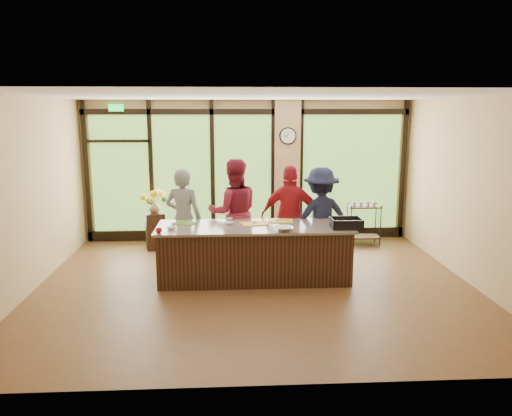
{
  "coord_description": "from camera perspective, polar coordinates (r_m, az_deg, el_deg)",
  "views": [
    {
      "loc": [
        -0.42,
        -7.68,
        2.8
      ],
      "look_at": [
        0.04,
        0.4,
        1.2
      ],
      "focal_mm": 35.0,
      "sensor_mm": 36.0,
      "label": 1
    }
  ],
  "objects": [
    {
      "name": "cutting_board_left",
      "position": [
        8.47,
        -8.1,
        -1.68
      ],
      "size": [
        0.44,
        0.4,
        0.01
      ],
      "primitive_type": "cube",
      "rotation": [
        0.0,
        0.0,
        -0.44
      ],
      "color": "#418731",
      "rests_on": "countertop"
    },
    {
      "name": "floor",
      "position": [
        8.18,
        -0.09,
        -8.8
      ],
      "size": [
        7.0,
        7.0,
        0.0
      ],
      "primitive_type": "plane",
      "color": "brown",
      "rests_on": "ground"
    },
    {
      "name": "ceiling",
      "position": [
        7.69,
        -0.1,
        12.7
      ],
      "size": [
        7.0,
        7.0,
        0.0
      ],
      "primitive_type": "plane",
      "rotation": [
        3.14,
        0.0,
        0.0
      ],
      "color": "silver",
      "rests_on": "back_wall"
    },
    {
      "name": "prep_bowl_mid",
      "position": [
        8.29,
        -3.09,
        -1.74
      ],
      "size": [
        0.18,
        0.18,
        0.05
      ],
      "primitive_type": "imported",
      "rotation": [
        0.0,
        0.0,
        0.21
      ],
      "color": "white",
      "rests_on": "countertop"
    },
    {
      "name": "island_base",
      "position": [
        8.33,
        -0.21,
        -5.25
      ],
      "size": [
        3.1,
        1.0,
        0.88
      ],
      "primitive_type": "cube",
      "color": "#311D10",
      "rests_on": "floor"
    },
    {
      "name": "wall_clock",
      "position": [
        10.64,
        3.67,
        8.23
      ],
      "size": [
        0.36,
        0.04,
        0.36
      ],
      "color": "black",
      "rests_on": "window_wall"
    },
    {
      "name": "cook_midright",
      "position": [
        8.94,
        3.98,
        -0.99
      ],
      "size": [
        1.13,
        0.61,
        1.83
      ],
      "primitive_type": "imported",
      "rotation": [
        0.0,
        0.0,
        2.98
      ],
      "color": "maroon",
      "rests_on": "floor"
    },
    {
      "name": "prep_bowl_near",
      "position": [
        8.06,
        -9.62,
        -2.28
      ],
      "size": [
        0.15,
        0.15,
        0.04
      ],
      "primitive_type": "imported",
      "rotation": [
        0.0,
        0.0,
        0.11
      ],
      "color": "white",
      "rests_on": "countertop"
    },
    {
      "name": "bar_cart",
      "position": [
        10.65,
        12.21,
        -1.22
      ],
      "size": [
        0.68,
        0.39,
        0.92
      ],
      "rotation": [
        0.0,
        0.0,
        -0.01
      ],
      "color": "#311D10",
      "rests_on": "floor"
    },
    {
      "name": "flower_stand",
      "position": [
        10.35,
        -11.42,
        -2.58
      ],
      "size": [
        0.45,
        0.45,
        0.75
      ],
      "primitive_type": "cube",
      "rotation": [
        0.0,
        0.0,
        0.24
      ],
      "color": "#311D10",
      "rests_on": "floor"
    },
    {
      "name": "countertop",
      "position": [
        8.21,
        -0.21,
        -2.17
      ],
      "size": [
        3.2,
        1.1,
        0.04
      ],
      "primitive_type": "cube",
      "color": "slate",
      "rests_on": "island_base"
    },
    {
      "name": "cook_left",
      "position": [
        8.92,
        -8.28,
        -1.19
      ],
      "size": [
        0.75,
        0.6,
        1.8
      ],
      "primitive_type": "imported",
      "rotation": [
        0.0,
        0.0,
        2.86
      ],
      "color": "slate",
      "rests_on": "floor"
    },
    {
      "name": "left_wall",
      "position": [
        8.37,
        -24.77,
        1.24
      ],
      "size": [
        0.0,
        6.0,
        6.0
      ],
      "primitive_type": "plane",
      "rotation": [
        1.57,
        0.0,
        1.57
      ],
      "color": "tan",
      "rests_on": "floor"
    },
    {
      "name": "window_wall",
      "position": [
        10.74,
        -0.09,
        3.7
      ],
      "size": [
        6.9,
        0.12,
        3.0
      ],
      "color": "tan",
      "rests_on": "floor"
    },
    {
      "name": "prep_bowl_far",
      "position": [
        8.64,
        -3.09,
        -1.28
      ],
      "size": [
        0.13,
        0.13,
        0.03
      ],
      "primitive_type": "imported",
      "rotation": [
        0.0,
        0.0,
        -0.12
      ],
      "color": "white",
      "rests_on": "countertop"
    },
    {
      "name": "back_wall",
      "position": [
        10.76,
        -0.98,
        4.27
      ],
      "size": [
        7.0,
        0.0,
        7.0
      ],
      "primitive_type": "plane",
      "rotation": [
        1.57,
        0.0,
        0.0
      ],
      "color": "tan",
      "rests_on": "floor"
    },
    {
      "name": "cutting_board_right",
      "position": [
        8.54,
        2.82,
        -1.48
      ],
      "size": [
        0.45,
        0.36,
        0.01
      ],
      "primitive_type": "cube",
      "rotation": [
        0.0,
        0.0,
        -0.11
      ],
      "color": "gold",
      "rests_on": "countertop"
    },
    {
      "name": "roasting_pan",
      "position": [
        8.19,
        10.26,
        -1.93
      ],
      "size": [
        0.5,
        0.39,
        0.09
      ],
      "primitive_type": "cube",
      "rotation": [
        0.0,
        0.0,
        -0.02
      ],
      "color": "black",
      "rests_on": "countertop"
    },
    {
      "name": "right_wall",
      "position": [
        8.72,
        23.54,
        1.7
      ],
      "size": [
        0.0,
        6.0,
        6.0
      ],
      "primitive_type": "plane",
      "rotation": [
        1.57,
        0.0,
        -1.57
      ],
      "color": "tan",
      "rests_on": "floor"
    },
    {
      "name": "flower_vase",
      "position": [
        10.24,
        -11.52,
        0.11
      ],
      "size": [
        0.23,
        0.23,
        0.24
      ],
      "primitive_type": "imported",
      "rotation": [
        0.0,
        0.0,
        0.0
      ],
      "color": "olive",
      "rests_on": "flower_stand"
    },
    {
      "name": "cook_right",
      "position": [
        9.02,
        7.37,
        -1.05
      ],
      "size": [
        1.28,
        0.91,
        1.8
      ],
      "primitive_type": "imported",
      "rotation": [
        0.0,
        0.0,
        3.37
      ],
      "color": "#171A33",
      "rests_on": "floor"
    },
    {
      "name": "cutting_board_center",
      "position": [
        8.33,
        -0.25,
        -1.79
      ],
      "size": [
        0.48,
        0.41,
        0.01
      ],
      "primitive_type": "cube",
      "rotation": [
        0.0,
        0.0,
        0.27
      ],
      "color": "gold",
      "rests_on": "countertop"
    },
    {
      "name": "red_ramekin",
      "position": [
        7.85,
        -11.05,
        -2.56
      ],
      "size": [
        0.1,
        0.1,
        0.08
      ],
      "primitive_type": "imported",
      "rotation": [
        0.0,
        0.0,
        0.04
      ],
      "color": "#AB1117",
      "rests_on": "countertop"
    },
    {
      "name": "cook_midleft",
      "position": [
        9.0,
        -2.55,
        -0.52
      ],
      "size": [
        1.03,
        0.85,
        1.94
      ],
      "primitive_type": "imported",
      "rotation": [
        0.0,
        0.0,
        3.26
      ],
      "color": "maroon",
      "rests_on": "floor"
    },
    {
      "name": "mixing_bowl",
      "position": [
        7.84,
        3.21,
        -2.41
      ],
      "size": [
        0.34,
        0.34,
        0.07
      ],
      "primitive_type": "imported",
      "rotation": [
        0.0,
        0.0,
        0.18
      ],
      "color": "silver",
      "rests_on": "countertop"
    }
  ]
}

